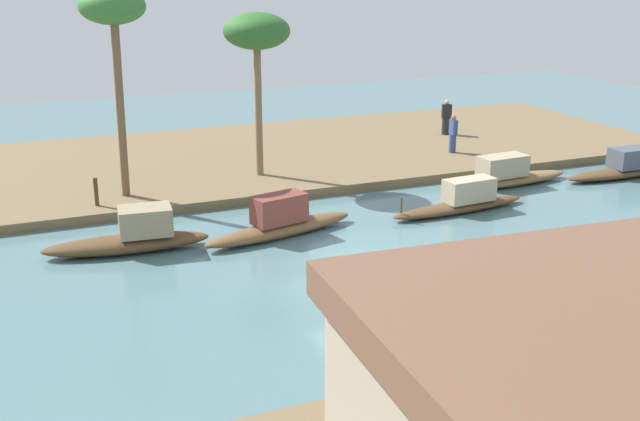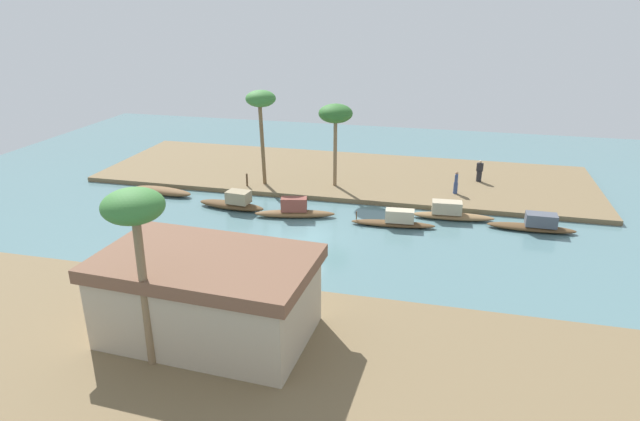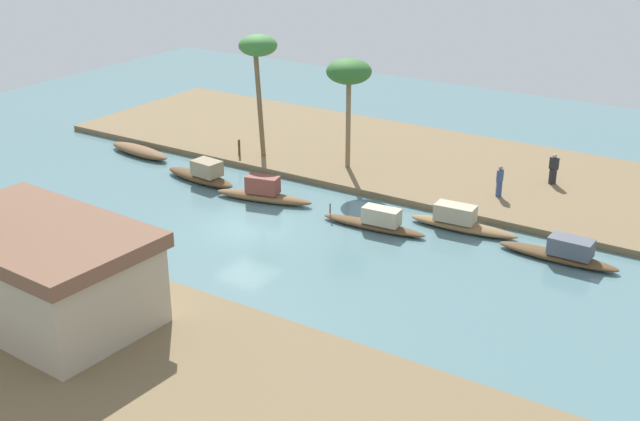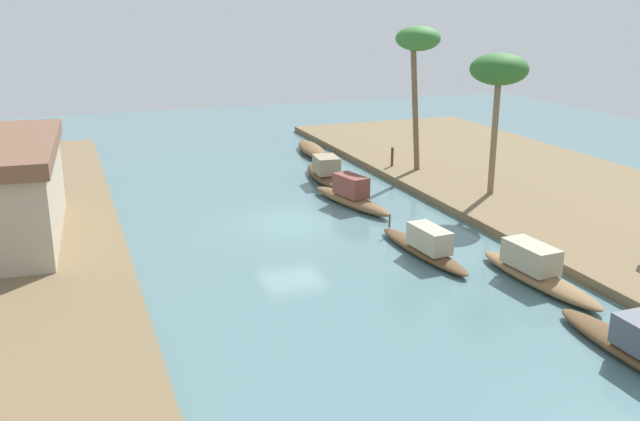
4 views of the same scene
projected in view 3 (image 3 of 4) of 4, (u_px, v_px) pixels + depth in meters
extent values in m
plane|color=slate|center=(247.00, 227.00, 38.89)|extent=(64.53, 64.53, 0.00)
cube|color=brown|center=(377.00, 153.00, 48.81)|extent=(38.88, 12.44, 0.34)
cube|color=brown|center=(27.00, 344.00, 28.84)|extent=(38.88, 12.44, 0.34)
ellipsoid|color=brown|center=(139.00, 151.00, 48.91)|extent=(4.96, 1.73, 0.54)
ellipsoid|color=brown|center=(463.00, 226.00, 38.49)|extent=(5.37, 1.41, 0.42)
cube|color=tan|center=(455.00, 213.00, 38.45)|extent=(1.97, 1.04, 0.80)
ellipsoid|color=brown|center=(373.00, 225.00, 38.69)|extent=(5.38, 1.27, 0.35)
cube|color=tan|center=(381.00, 216.00, 38.29)|extent=(1.84, 0.91, 0.79)
cylinder|color=brown|center=(330.00, 209.00, 39.58)|extent=(0.07, 0.07, 0.53)
ellipsoid|color=brown|center=(264.00, 197.00, 41.94)|extent=(5.40, 2.11, 0.48)
cube|color=brown|center=(263.00, 185.00, 41.69)|extent=(1.83, 1.17, 0.89)
ellipsoid|color=brown|center=(200.00, 177.00, 44.63)|extent=(4.97, 1.64, 0.52)
cube|color=gray|center=(207.00, 168.00, 44.04)|extent=(1.64, 1.22, 0.83)
ellipsoid|color=brown|center=(557.00, 256.00, 35.51)|extent=(5.34, 1.10, 0.39)
cube|color=#4C515B|center=(571.00, 247.00, 35.02)|extent=(1.86, 0.98, 0.78)
cylinder|color=#232328|center=(553.00, 176.00, 43.36)|extent=(0.50, 0.50, 0.81)
cube|color=#232328|center=(554.00, 163.00, 43.08)|extent=(0.51, 0.38, 0.64)
sphere|color=tan|center=(555.00, 156.00, 42.92)|extent=(0.22, 0.22, 0.22)
cylinder|color=#33477A|center=(499.00, 189.00, 41.62)|extent=(0.31, 0.31, 0.80)
cube|color=#33477A|center=(500.00, 176.00, 41.34)|extent=(0.24, 0.41, 0.63)
sphere|color=#9E7556|center=(501.00, 168.00, 41.18)|extent=(0.22, 0.22, 0.22)
cylinder|color=#4C3823|center=(239.00, 148.00, 47.66)|extent=(0.14, 0.14, 0.98)
cylinder|color=#7F6647|center=(348.00, 124.00, 45.05)|extent=(0.27, 0.29, 4.98)
ellipsoid|color=#2D6628|center=(349.00, 71.00, 43.91)|extent=(2.49, 2.49, 1.37)
cylinder|color=brown|center=(260.00, 106.00, 46.63)|extent=(0.28, 0.74, 6.08)
ellipsoid|color=#387533|center=(258.00, 45.00, 45.30)|extent=(2.19, 2.19, 1.20)
cube|color=tan|center=(42.00, 279.00, 29.89)|extent=(8.50, 5.39, 3.04)
cube|color=brown|center=(36.00, 234.00, 29.20)|extent=(9.01, 5.72, 0.56)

